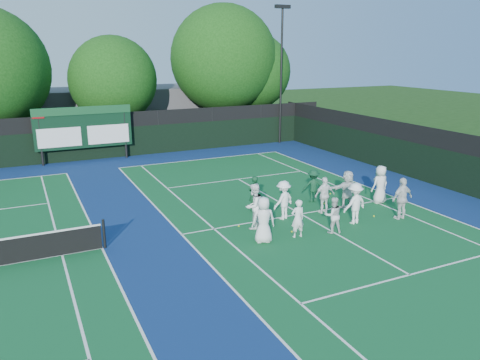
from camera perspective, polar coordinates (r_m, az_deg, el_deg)
name	(u,v)px	position (r m, az deg, el deg)	size (l,w,h in m)	color
ground	(314,221)	(19.95, 8.97, -5.02)	(120.00, 120.00, 0.00)	#18390F
court_apron	(169,237)	(18.34, -8.67, -6.86)	(34.00, 32.00, 0.01)	navy
near_court	(301,214)	(20.73, 7.41, -4.13)	(11.05, 23.85, 0.01)	#115428
back_fence	(100,139)	(32.15, -16.73, 4.86)	(34.00, 0.08, 3.00)	black
divider_fence_right	(451,164)	(26.22, 24.30, 1.84)	(0.08, 32.00, 3.00)	black
scoreboard	(83,128)	(31.48, -18.55, 6.04)	(6.00, 0.21, 3.55)	black
clubhouse	(132,112)	(40.57, -13.05, 8.12)	(18.00, 6.00, 4.00)	#515155
light_pole_right	(281,59)	(35.99, 5.08, 14.44)	(1.20, 0.30, 10.12)	black
tree_c	(115,82)	(35.59, -14.99, 11.46)	(6.24, 6.24, 8.03)	black
tree_d	(225,61)	(38.14, -1.83, 14.25)	(8.34, 8.34, 10.49)	black
tree_e	(253,73)	(39.25, 1.63, 12.88)	(6.25, 6.25, 8.43)	black
tennis_ball_0	(292,232)	(18.67, 6.33, -6.27)	(0.07, 0.07, 0.07)	#C4D519
tennis_ball_1	(330,194)	(23.78, 10.95, -1.65)	(0.07, 0.07, 0.07)	#C4D519
tennis_ball_2	(374,216)	(21.05, 16.01, -4.25)	(0.07, 0.07, 0.07)	#C4D519
tennis_ball_3	(239,226)	(19.13, -0.15, -5.62)	(0.07, 0.07, 0.07)	#C4D519
tennis_ball_4	(324,204)	(22.20, 10.25, -2.85)	(0.07, 0.07, 0.07)	#C4D519
player_front_0	(264,220)	(17.37, 2.89, -4.88)	(0.86, 0.56, 1.77)	white
player_front_1	(298,219)	(17.99, 7.05, -4.69)	(0.55, 0.36, 1.51)	white
player_front_2	(333,215)	(18.66, 11.28, -4.22)	(0.71, 0.55, 1.46)	silver
player_front_3	(355,203)	(19.81, 13.81, -2.79)	(1.12, 0.64, 1.73)	white
player_front_4	(402,199)	(20.87, 19.15, -2.15)	(1.06, 0.44, 1.82)	silver
player_back_0	(254,206)	(18.72, 1.70, -3.21)	(0.90, 0.70, 1.86)	white
player_back_1	(283,200)	(19.83, 5.32, -2.46)	(1.08, 0.62, 1.68)	white
player_back_2	(325,195)	(20.81, 10.27, -1.83)	(0.96, 0.40, 1.64)	white
player_back_3	(347,189)	(21.70, 12.94, -1.11)	(1.62, 0.52, 1.74)	silver
player_back_4	(380,184)	(22.77, 16.72, -0.53)	(0.88, 0.57, 1.80)	silver
coach_left	(254,194)	(20.75, 1.72, -1.67)	(0.59, 0.39, 1.61)	#0E361E
coach_right	(313,186)	(22.26, 8.91, -0.71)	(1.02, 0.58, 1.57)	#103A22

